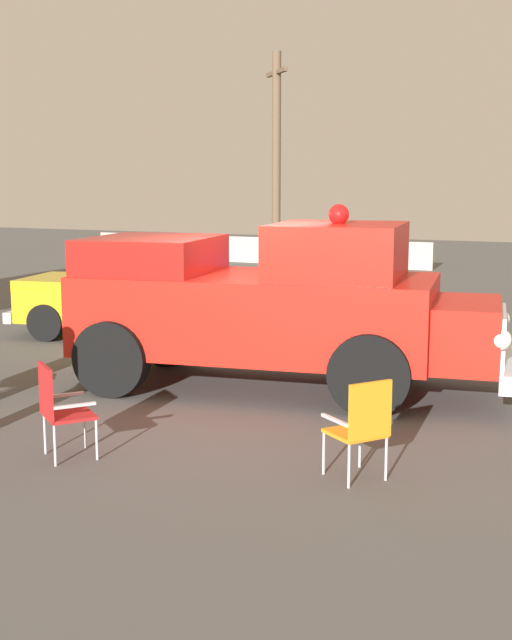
% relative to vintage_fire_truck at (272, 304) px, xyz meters
% --- Properties ---
extents(ground_plane, '(60.00, 60.00, 0.00)m').
position_rel_vintage_fire_truck_xyz_m(ground_plane, '(-0.60, -0.03, -1.20)').
color(ground_plane, '#514F4C').
extents(vintage_fire_truck, '(6.20, 3.10, 2.59)m').
position_rel_vintage_fire_truck_xyz_m(vintage_fire_truck, '(0.00, 0.00, 0.00)').
color(vintage_fire_truck, black).
rests_on(vintage_fire_truck, ground).
extents(classic_hot_rod, '(4.63, 2.62, 1.46)m').
position_rel_vintage_fire_truck_xyz_m(classic_hot_rod, '(-3.90, 2.66, -0.45)').
color(classic_hot_rod, black).
rests_on(classic_hot_rod, ground).
extents(parked_pickup, '(3.35, 5.13, 1.90)m').
position_rel_vintage_fire_truck_xyz_m(parked_pickup, '(-1.72, 6.66, -0.21)').
color(parked_pickup, black).
rests_on(parked_pickup, ground).
extents(lawn_chair_by_car, '(0.69, 0.69, 1.02)m').
position_rel_vintage_fire_truck_xyz_m(lawn_chair_by_car, '(2.26, -3.07, -0.61)').
color(lawn_chair_by_car, '#B7BABF').
rests_on(lawn_chair_by_car, ground).
extents(lawn_chair_spare, '(0.69, 0.69, 1.02)m').
position_rel_vintage_fire_truck_xyz_m(lawn_chair_spare, '(-0.86, -3.72, -0.61)').
color(lawn_chair_spare, '#B7BABF').
rests_on(lawn_chair_spare, ground).
extents(utility_pole, '(1.21, 1.36, 6.63)m').
position_rel_vintage_fire_truck_xyz_m(utility_pole, '(-5.47, 13.18, 2.26)').
color(utility_pole, brown).
rests_on(utility_pole, ground).
extents(background_fence, '(12.68, 0.12, 0.90)m').
position_rel_vintage_fire_truck_xyz_m(background_fence, '(-7.66, 16.36, -0.75)').
color(background_fence, '#A8A393').
rests_on(background_fence, ground).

